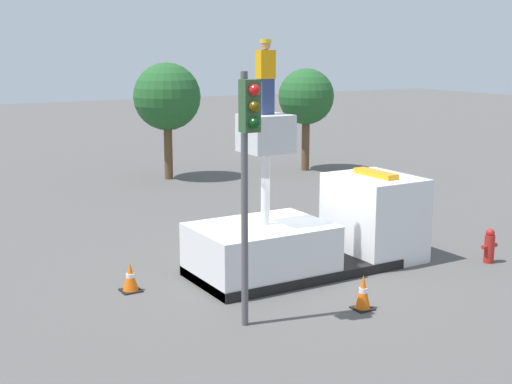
{
  "coord_description": "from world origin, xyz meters",
  "views": [
    {
      "loc": [
        -9.59,
        -14.47,
        5.6
      ],
      "look_at": [
        -1.82,
        -1.23,
        2.47
      ],
      "focal_mm": 50.0,
      "sensor_mm": 36.0,
      "label": 1
    }
  ],
  "objects": [
    {
      "name": "tree_right_bg",
      "position": [
        8.86,
        12.46,
        3.36
      ],
      "size": [
        2.54,
        2.54,
        4.67
      ],
      "color": "brown",
      "rests_on": "ground"
    },
    {
      "name": "ground_plane",
      "position": [
        0.0,
        0.0,
        0.0
      ],
      "size": [
        120.0,
        120.0,
        0.0
      ],
      "primitive_type": "plane",
      "color": "#565451"
    },
    {
      "name": "fire_hydrant",
      "position": [
        4.89,
        -1.97,
        0.45
      ],
      "size": [
        0.51,
        0.27,
        0.93
      ],
      "color": "#B2231E",
      "rests_on": "ground"
    },
    {
      "name": "traffic_cone_rear",
      "position": [
        -4.09,
        0.69,
        0.33
      ],
      "size": [
        0.46,
        0.46,
        0.7
      ],
      "color": "black",
      "rests_on": "ground"
    },
    {
      "name": "traffic_light_pole",
      "position": [
        -2.8,
        -2.59,
        3.65
      ],
      "size": [
        0.34,
        0.57,
        5.15
      ],
      "color": "#515156",
      "rests_on": "ground"
    },
    {
      "name": "tree_left_bg",
      "position": [
        2.52,
        13.62,
        3.51
      ],
      "size": [
        2.86,
        2.86,
        4.97
      ],
      "color": "brown",
      "rests_on": "ground"
    },
    {
      "name": "worker",
      "position": [
        -0.83,
        0.0,
        4.91
      ],
      "size": [
        0.4,
        0.26,
        1.75
      ],
      "color": "navy",
      "rests_on": "bucket_truck"
    },
    {
      "name": "traffic_cone_curbside",
      "position": [
        -0.15,
        -2.98,
        0.37
      ],
      "size": [
        0.42,
        0.42,
        0.78
      ],
      "color": "black",
      "rests_on": "ground"
    },
    {
      "name": "bucket_truck",
      "position": [
        0.63,
        0.0,
        0.92
      ],
      "size": [
        6.17,
        2.46,
        4.03
      ],
      "color": "black",
      "rests_on": "ground"
    }
  ]
}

